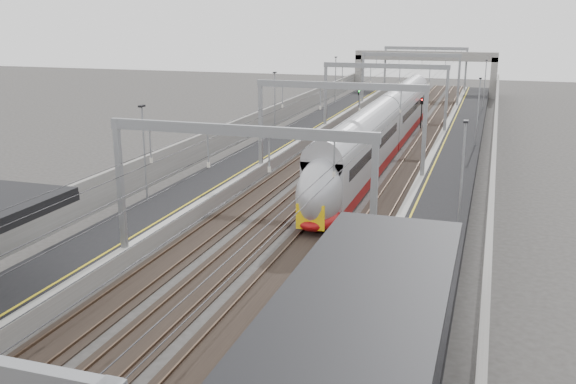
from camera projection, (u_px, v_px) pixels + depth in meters
The scene contains 11 objects.
platform_left at pixel (254, 161), 54.19m from camera, with size 4.00×120.00×1.00m, color black.
platform_right at pixel (448, 174), 49.47m from camera, with size 4.00×120.00×1.00m, color black.
tracks at pixel (347, 173), 51.95m from camera, with size 11.40×140.00×0.20m.
overhead_line at pixel (365, 88), 56.40m from camera, with size 13.00×140.00×6.60m.
overbridge at pixel (425, 62), 101.01m from camera, with size 22.00×2.20×6.90m.
wall_left at pixel (219, 145), 54.85m from camera, with size 0.30×120.00×3.20m, color slate.
wall_right at pixel (493, 163), 48.23m from camera, with size 0.30×120.00×3.20m, color slate.
train at pixel (380, 135), 56.87m from camera, with size 2.66×48.49×4.21m.
signal_green at pixel (359, 98), 80.05m from camera, with size 0.32×0.32×3.48m.
signal_red_near at pixel (422, 107), 71.93m from camera, with size 0.32×0.32×3.48m.
signal_red_far at pixel (447, 100), 77.84m from camera, with size 0.32×0.32×3.48m.
Camera 1 is at (10.93, -4.53, 12.36)m, focal length 40.00 mm.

